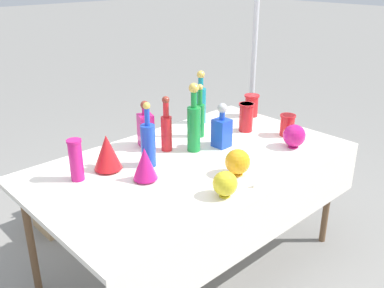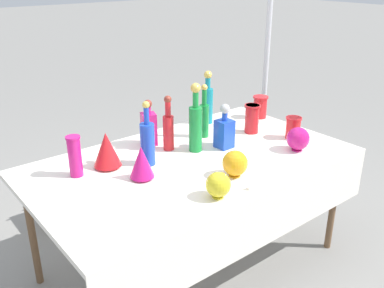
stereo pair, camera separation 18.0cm
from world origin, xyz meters
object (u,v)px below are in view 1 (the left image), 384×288
(cardboard_box_behind_right, at_px, (93,193))
(cardboard_box_behind_left, at_px, (73,204))
(round_bowl_1, at_px, (294,136))
(canopy_pole, at_px, (253,80))
(slender_vase_1, at_px, (76,159))
(round_bowl_2, at_px, (238,162))
(square_decanter_0, at_px, (146,128))
(slender_vase_3, at_px, (252,105))
(tall_bottle_0, at_px, (200,116))
(tall_bottle_4, at_px, (194,124))
(slender_vase_2, at_px, (246,116))
(fluted_vase_0, at_px, (107,152))
(tall_bottle_2, at_px, (201,101))
(tall_bottle_1, at_px, (148,143))
(round_bowl_0, at_px, (225,184))
(tall_bottle_3, at_px, (166,129))
(slender_vase_0, at_px, (287,124))
(fluted_vase_1, at_px, (145,164))
(square_decanter_1, at_px, (222,130))

(cardboard_box_behind_right, bearing_deg, cardboard_box_behind_left, 179.82)
(round_bowl_1, distance_m, canopy_pole, 1.14)
(slender_vase_1, height_order, round_bowl_2, slender_vase_1)
(square_decanter_0, bearing_deg, slender_vase_3, -4.94)
(tall_bottle_0, height_order, canopy_pole, canopy_pole)
(tall_bottle_4, bearing_deg, slender_vase_2, 0.34)
(slender_vase_3, relative_size, cardboard_box_behind_left, 0.30)
(tall_bottle_0, height_order, fluted_vase_0, tall_bottle_0)
(tall_bottle_0, relative_size, tall_bottle_2, 0.94)
(tall_bottle_2, bearing_deg, slender_vase_3, -22.55)
(slender_vase_2, bearing_deg, slender_vase_1, 173.69)
(tall_bottle_1, xyz_separation_m, tall_bottle_4, (0.34, -0.02, 0.04))
(round_bowl_2, distance_m, canopy_pole, 1.54)
(canopy_pole, bearing_deg, tall_bottle_0, -159.86)
(tall_bottle_2, xyz_separation_m, round_bowl_0, (-0.67, -0.87, -0.09))
(canopy_pole, bearing_deg, round_bowl_2, -143.38)
(square_decanter_0, distance_m, fluted_vase_0, 0.40)
(tall_bottle_4, height_order, round_bowl_1, tall_bottle_4)
(fluted_vase_0, bearing_deg, round_bowl_0, -68.19)
(fluted_vase_0, bearing_deg, round_bowl_2, -47.69)
(tall_bottle_2, bearing_deg, fluted_vase_0, -167.05)
(tall_bottle_2, relative_size, round_bowl_0, 2.86)
(tall_bottle_2, relative_size, slender_vase_1, 1.67)
(tall_bottle_2, height_order, fluted_vase_0, tall_bottle_2)
(tall_bottle_3, relative_size, slender_vase_0, 2.38)
(cardboard_box_behind_left, bearing_deg, slender_vase_0, -48.06)
(tall_bottle_2, height_order, slender_vase_2, tall_bottle_2)
(tall_bottle_3, xyz_separation_m, canopy_pole, (1.30, 0.39, 0.01))
(square_decanter_0, height_order, round_bowl_2, square_decanter_0)
(fluted_vase_0, bearing_deg, tall_bottle_0, 1.53)
(slender_vase_2, bearing_deg, round_bowl_2, -143.43)
(tall_bottle_2, relative_size, fluted_vase_0, 1.84)
(tall_bottle_3, bearing_deg, slender_vase_1, 178.12)
(slender_vase_3, bearing_deg, tall_bottle_1, -171.58)
(tall_bottle_0, xyz_separation_m, slender_vase_2, (0.31, -0.14, -0.04))
(slender_vase_0, bearing_deg, tall_bottle_1, 164.89)
(tall_bottle_4, xyz_separation_m, fluted_vase_0, (-0.54, 0.13, -0.07))
(tall_bottle_1, height_order, fluted_vase_1, tall_bottle_1)
(tall_bottle_4, relative_size, round_bowl_1, 2.87)
(tall_bottle_0, relative_size, tall_bottle_4, 0.84)
(cardboard_box_behind_left, height_order, cardboard_box_behind_right, cardboard_box_behind_right)
(fluted_vase_1, bearing_deg, tall_bottle_1, 46.39)
(cardboard_box_behind_left, bearing_deg, round_bowl_1, -55.38)
(tall_bottle_3, relative_size, slender_vase_3, 2.10)
(tall_bottle_3, xyz_separation_m, square_decanter_1, (0.29, -0.19, -0.03))
(round_bowl_2, bearing_deg, slender_vase_3, 35.45)
(tall_bottle_2, height_order, slender_vase_3, tall_bottle_2)
(slender_vase_2, xyz_separation_m, cardboard_box_behind_left, (-0.91, 0.92, -0.72))
(tall_bottle_4, height_order, slender_vase_2, tall_bottle_4)
(slender_vase_1, xyz_separation_m, cardboard_box_behind_left, (0.32, 0.78, -0.74))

